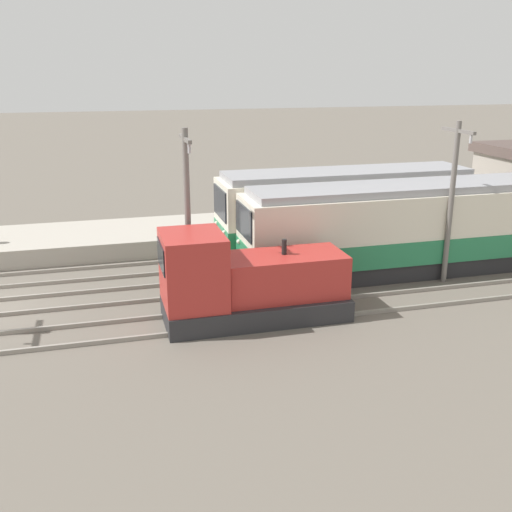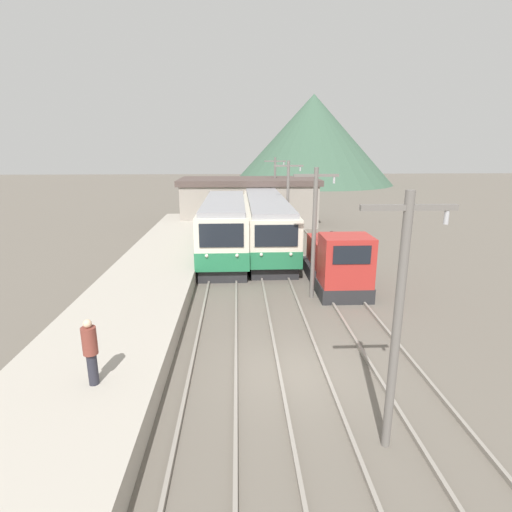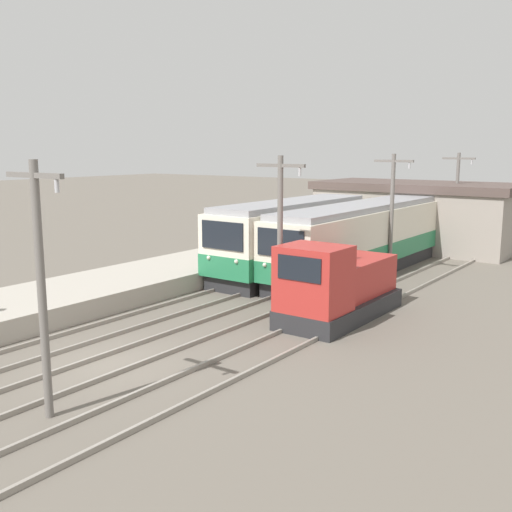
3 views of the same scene
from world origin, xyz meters
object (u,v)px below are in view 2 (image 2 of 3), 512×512
(catenary_mast_mid, at_px, (314,228))
(catenary_mast_distant, at_px, (275,187))
(commuter_train_left, at_px, (225,231))
(catenary_mast_near, at_px, (398,316))
(person_on_platform, at_px, (90,349))
(commuter_train_center, at_px, (266,225))
(shunting_locomotive, at_px, (336,263))
(catenary_mast_far, at_px, (288,201))

(catenary_mast_mid, relative_size, catenary_mast_distant, 1.00)
(commuter_train_left, relative_size, catenary_mast_near, 1.85)
(commuter_train_left, distance_m, catenary_mast_distant, 12.93)
(catenary_mast_near, xyz_separation_m, person_on_platform, (-7.34, 1.65, -1.52))
(commuter_train_center, height_order, catenary_mast_mid, catenary_mast_mid)
(shunting_locomotive, bearing_deg, commuter_train_left, 134.36)
(catenary_mast_near, bearing_deg, commuter_train_left, 103.99)
(commuter_train_center, bearing_deg, commuter_train_left, -141.56)
(commuter_train_left, relative_size, catenary_mast_distant, 1.85)
(person_on_platform, bearing_deg, catenary_mast_distant, 75.18)
(commuter_train_center, height_order, person_on_platform, commuter_train_center)
(catenary_mast_near, height_order, catenary_mast_distant, same)
(catenary_mast_mid, xyz_separation_m, person_on_platform, (-7.34, -8.14, -1.52))
(shunting_locomotive, relative_size, catenary_mast_near, 0.99)
(commuter_train_left, height_order, person_on_platform, commuter_train_left)
(commuter_train_center, xyz_separation_m, catenary_mast_far, (1.51, 0.07, 1.67))
(commuter_train_left, distance_m, catenary_mast_mid, 8.80)
(catenary_mast_distant, bearing_deg, person_on_platform, -104.82)
(catenary_mast_far, height_order, catenary_mast_distant, same)
(shunting_locomotive, xyz_separation_m, catenary_mast_near, (-1.49, -11.36, 2.13))
(catenary_mast_distant, bearing_deg, commuter_train_left, -109.63)
(catenary_mast_far, bearing_deg, catenary_mast_near, -90.00)
(commuter_train_left, distance_m, person_on_platform, 15.94)
(catenary_mast_mid, height_order, catenary_mast_distant, same)
(commuter_train_center, bearing_deg, shunting_locomotive, -69.80)
(commuter_train_left, relative_size, shunting_locomotive, 1.87)
(commuter_train_center, xyz_separation_m, person_on_platform, (-5.83, -17.87, 0.16))
(shunting_locomotive, relative_size, person_on_platform, 3.24)
(person_on_platform, bearing_deg, shunting_locomotive, 47.74)
(commuter_train_center, relative_size, catenary_mast_distant, 2.48)
(shunting_locomotive, distance_m, catenary_mast_near, 11.66)
(shunting_locomotive, height_order, person_on_platform, shunting_locomotive)
(catenary_mast_near, height_order, catenary_mast_far, same)
(commuter_train_left, height_order, catenary_mast_distant, catenary_mast_distant)
(catenary_mast_mid, relative_size, person_on_platform, 3.28)
(catenary_mast_near, bearing_deg, shunting_locomotive, 82.52)
(catenary_mast_near, xyz_separation_m, catenary_mast_far, (0.00, 19.58, 0.00))
(catenary_mast_distant, bearing_deg, catenary_mast_mid, -90.00)
(commuter_train_left, xyz_separation_m, shunting_locomotive, (5.80, -5.93, -0.52))
(commuter_train_center, bearing_deg, catenary_mast_mid, -81.18)
(catenary_mast_near, xyz_separation_m, catenary_mast_distant, (0.00, 29.38, 0.00))
(catenary_mast_near, distance_m, person_on_platform, 7.67)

